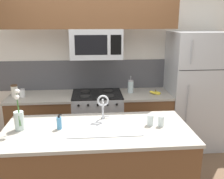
# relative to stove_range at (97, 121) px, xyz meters

# --- Properties ---
(rear_partition) EXTENTS (5.20, 0.10, 2.60)m
(rear_partition) POSITION_rel_stove_range_xyz_m (0.30, 0.38, 0.84)
(rear_partition) COLOR silver
(rear_partition) RESTS_ON ground
(splash_band) EXTENTS (3.40, 0.01, 0.48)m
(splash_band) POSITION_rel_stove_range_xyz_m (-0.00, 0.32, 0.69)
(splash_band) COLOR #4C4C51
(splash_band) RESTS_ON rear_partition
(back_counter_left) EXTENTS (0.97, 0.65, 0.91)m
(back_counter_left) POSITION_rel_stove_range_xyz_m (-0.85, 0.00, -0.01)
(back_counter_left) COLOR brown
(back_counter_left) RESTS_ON ground
(back_counter_right) EXTENTS (0.78, 0.65, 0.91)m
(back_counter_right) POSITION_rel_stove_range_xyz_m (0.76, 0.00, -0.01)
(back_counter_right) COLOR brown
(back_counter_right) RESTS_ON ground
(stove_range) EXTENTS (0.76, 0.64, 0.93)m
(stove_range) POSITION_rel_stove_range_xyz_m (0.00, 0.00, 0.00)
(stove_range) COLOR #A8AAAF
(stove_range) RESTS_ON ground
(microwave) EXTENTS (0.74, 0.40, 0.42)m
(microwave) POSITION_rel_stove_range_xyz_m (0.00, -0.02, 1.22)
(microwave) COLOR #A8AAAF
(upper_cabinet_band) EXTENTS (2.46, 0.34, 0.60)m
(upper_cabinet_band) POSITION_rel_stove_range_xyz_m (-0.10, -0.05, 1.73)
(upper_cabinet_band) COLOR brown
(refrigerator) EXTENTS (0.86, 0.74, 1.85)m
(refrigerator) POSITION_rel_stove_range_xyz_m (1.56, 0.02, 0.46)
(refrigerator) COLOR #A8AAAF
(refrigerator) RESTS_ON ground
(storage_jar_tall) EXTENTS (0.10, 0.10, 0.18)m
(storage_jar_tall) POSITION_rel_stove_range_xyz_m (-1.22, -0.02, 0.54)
(storage_jar_tall) COLOR silver
(storage_jar_tall) RESTS_ON back_counter_left
(storage_jar_medium) EXTENTS (0.08, 0.08, 0.12)m
(storage_jar_medium) POSITION_rel_stove_range_xyz_m (-1.11, -0.03, 0.51)
(storage_jar_medium) COLOR silver
(storage_jar_medium) RESTS_ON back_counter_left
(banana_bunch) EXTENTS (0.19, 0.13, 0.08)m
(banana_bunch) POSITION_rel_stove_range_xyz_m (0.90, -0.06, 0.47)
(banana_bunch) COLOR yellow
(banana_bunch) RESTS_ON back_counter_right
(french_press) EXTENTS (0.09, 0.09, 0.27)m
(french_press) POSITION_rel_stove_range_xyz_m (0.53, 0.06, 0.55)
(french_press) COLOR silver
(french_press) RESTS_ON back_counter_right
(island_counter) EXTENTS (1.98, 0.91, 0.91)m
(island_counter) POSITION_rel_stove_range_xyz_m (-0.04, -1.25, -0.01)
(island_counter) COLOR brown
(island_counter) RESTS_ON ground
(kitchen_sink) EXTENTS (0.76, 0.44, 0.16)m
(kitchen_sink) POSITION_rel_stove_range_xyz_m (0.04, -1.25, 0.38)
(kitchen_sink) COLOR #ADAFB5
(kitchen_sink) RESTS_ON island_counter
(sink_faucet) EXTENTS (0.14, 0.14, 0.31)m
(sink_faucet) POSITION_rel_stove_range_xyz_m (0.04, -1.03, 0.65)
(sink_faucet) COLOR #B7BABF
(sink_faucet) RESTS_ON island_counter
(dish_soap_bottle) EXTENTS (0.06, 0.05, 0.16)m
(dish_soap_bottle) POSITION_rel_stove_range_xyz_m (-0.43, -1.23, 0.52)
(dish_soap_bottle) COLOR #4C93C6
(dish_soap_bottle) RESTS_ON island_counter
(drinking_glass) EXTENTS (0.07, 0.07, 0.12)m
(drinking_glass) POSITION_rel_stove_range_xyz_m (0.54, -1.21, 0.51)
(drinking_glass) COLOR silver
(drinking_glass) RESTS_ON island_counter
(spare_glass) EXTENTS (0.06, 0.06, 0.12)m
(spare_glass) POSITION_rel_stove_range_xyz_m (0.65, -1.25, 0.51)
(spare_glass) COLOR silver
(spare_glass) RESTS_ON island_counter
(flower_vase) EXTENTS (0.10, 0.14, 0.46)m
(flower_vase) POSITION_rel_stove_range_xyz_m (-0.84, -1.22, 0.57)
(flower_vase) COLOR silver
(flower_vase) RESTS_ON island_counter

